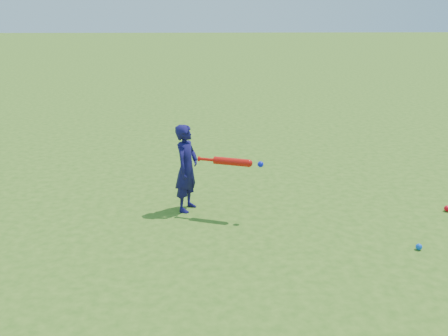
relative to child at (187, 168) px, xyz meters
name	(u,v)px	position (x,y,z in m)	size (l,w,h in m)	color
ground	(176,228)	(-0.12, -0.58, -0.57)	(80.00, 80.00, 0.00)	#396618
child	(187,168)	(0.00, 0.00, 0.00)	(0.42, 0.27, 1.14)	#130F4A
ground_ball_red	(447,208)	(3.38, -0.17, -0.53)	(0.08, 0.08, 0.08)	red
ground_ball_blue	(419,247)	(2.59, -1.21, -0.53)	(0.07, 0.07, 0.07)	blue
bat_swing	(234,162)	(0.60, -0.25, 0.16)	(0.80, 0.32, 0.09)	red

